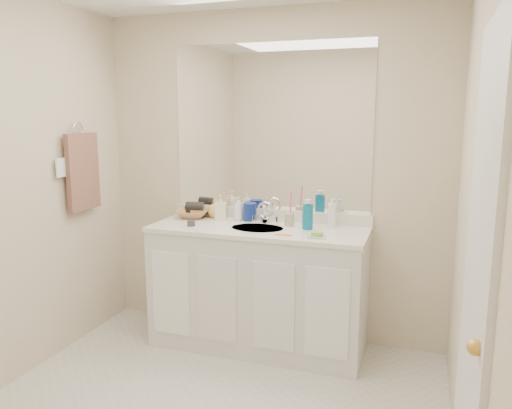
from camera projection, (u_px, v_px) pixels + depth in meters
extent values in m
cube|color=beige|center=(270.00, 177.00, 3.69)|extent=(2.60, 0.02, 2.40)
cube|color=beige|center=(477.00, 227.00, 2.06)|extent=(0.02, 2.60, 2.40)
cube|color=silver|center=(258.00, 289.00, 3.57)|extent=(1.50, 0.55, 0.85)
cube|color=white|center=(258.00, 229.00, 3.49)|extent=(1.52, 0.57, 0.03)
cube|color=white|center=(269.00, 215.00, 3.72)|extent=(1.52, 0.03, 0.08)
cylinder|color=#B9B0A2|center=(257.00, 229.00, 3.47)|extent=(0.37, 0.37, 0.02)
cylinder|color=silver|center=(265.00, 215.00, 3.63)|extent=(0.02, 0.02, 0.11)
cube|color=white|center=(270.00, 128.00, 3.62)|extent=(1.48, 0.01, 1.20)
cylinder|color=navy|center=(250.00, 212.00, 3.69)|extent=(0.11, 0.11, 0.13)
cylinder|color=#C2B389|center=(289.00, 220.00, 3.52)|extent=(0.08, 0.08, 0.09)
cylinder|color=#F5408E|center=(291.00, 205.00, 3.50)|extent=(0.02, 0.04, 0.19)
cylinder|color=#0B648A|center=(308.00, 217.00, 3.42)|extent=(0.09, 0.09, 0.17)
cylinder|color=white|center=(332.00, 216.00, 3.46)|extent=(0.07, 0.07, 0.17)
cube|color=silver|center=(317.00, 237.00, 3.18)|extent=(0.11, 0.09, 0.01)
cube|color=#77CB31|center=(317.00, 234.00, 3.18)|extent=(0.07, 0.06, 0.02)
cube|color=orange|center=(283.00, 235.00, 3.26)|extent=(0.11, 0.03, 0.00)
cylinder|color=#37373E|center=(191.00, 223.00, 3.52)|extent=(0.07, 0.07, 0.04)
imported|color=white|center=(239.00, 208.00, 3.70)|extent=(0.09, 0.09, 0.18)
imported|color=#F5EFC7|center=(220.00, 207.00, 3.73)|extent=(0.11, 0.11, 0.19)
imported|color=#FACF61|center=(215.00, 208.00, 3.81)|extent=(0.12, 0.12, 0.15)
imported|color=#AE7746|center=(193.00, 214.00, 3.80)|extent=(0.30, 0.30, 0.06)
cylinder|color=black|center=(195.00, 206.00, 3.79)|extent=(0.14, 0.09, 0.07)
torus|color=silver|center=(78.00, 130.00, 3.54)|extent=(0.01, 0.11, 0.11)
cube|color=brown|center=(83.00, 172.00, 3.59)|extent=(0.04, 0.32, 0.55)
cube|color=white|center=(61.00, 168.00, 3.40)|extent=(0.01, 0.08, 0.13)
cube|color=white|center=(476.00, 298.00, 1.82)|extent=(0.02, 0.82, 2.00)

